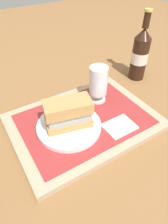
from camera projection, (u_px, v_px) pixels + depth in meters
The scene contains 8 objects.
ground_plane at pixel (84, 124), 0.64m from camera, with size 3.00×3.00×0.00m, color olive.
tray at pixel (84, 122), 0.63m from camera, with size 0.44×0.32×0.02m, color tan.
placemat at pixel (84, 119), 0.62m from camera, with size 0.38×0.27×0.00m, color #9E2D2D.
plate at pixel (69, 126), 0.59m from camera, with size 0.19×0.19×0.01m, color white.
sandwich at pixel (69, 113), 0.56m from camera, with size 0.14×0.09×0.08m.
beer_glass at pixel (98, 83), 0.65m from camera, with size 0.06×0.06×0.12m.
napkin_folded at pixel (120, 126), 0.59m from camera, with size 0.09×0.07×0.01m, color white.
beer_bottle at pixel (140, 54), 0.78m from camera, with size 0.07×0.07×0.27m.
Camera 1 is at (-0.24, -0.39, 0.45)m, focal length 32.04 mm.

